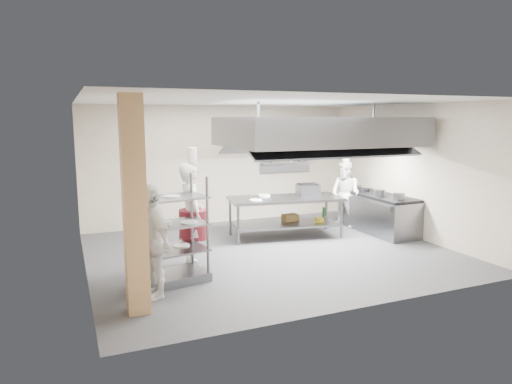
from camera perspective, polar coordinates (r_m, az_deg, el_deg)
name	(u,v)px	position (r m, az deg, el deg)	size (l,w,h in m)	color
floor	(271,252)	(9.31, 1.83, -7.52)	(7.00, 7.00, 0.00)	#272729
ceiling	(271,101)	(8.92, 1.93, 11.28)	(7.00, 7.00, 0.00)	silver
wall_back	(222,165)	(11.76, -4.25, 3.44)	(7.00, 7.00, 0.00)	tan
wall_left	(81,189)	(8.18, -20.98, 0.32)	(6.00, 6.00, 0.00)	tan
wall_right	(411,171)	(10.92, 18.82, 2.52)	(6.00, 6.00, 0.00)	tan
column	(135,207)	(6.36, -14.94, -1.77)	(0.30, 0.30, 3.00)	tan
exhaust_hood	(319,131)	(9.88, 7.85, 7.51)	(4.00, 2.50, 0.60)	slate
hood_strip_a	(281,147)	(9.46, 3.09, 5.58)	(1.60, 0.12, 0.04)	white
hood_strip_b	(354,146)	(10.38, 12.11, 5.70)	(1.60, 0.12, 0.04)	white
wall_shelf	(288,163)	(12.31, 3.96, 3.70)	(1.50, 0.28, 0.04)	slate
island	(285,217)	(10.41, 3.67, -3.14)	(2.54, 1.06, 0.91)	gray
island_worktop	(285,199)	(10.33, 3.70, -0.83)	(2.54, 1.06, 0.06)	slate
island_undershelf	(285,224)	(10.45, 3.66, -3.97)	(2.34, 0.95, 0.04)	slate
pass_rack	(170,231)	(7.55, -10.71, -4.75)	(1.17, 0.68, 1.75)	gray
cooking_range	(380,215)	(11.20, 15.23, -2.75)	(0.80, 2.00, 0.84)	slate
range_top	(381,196)	(11.11, 15.33, -0.48)	(0.78, 1.96, 0.06)	black
chef_head	(191,215)	(8.35, -8.10, -2.83)	(0.69, 0.45, 1.90)	silver
chef_line	(345,194)	(11.44, 11.09, -0.28)	(0.80, 0.62, 1.65)	silver
chef_plating	(152,241)	(7.02, -12.85, -5.98)	(1.02, 0.42, 1.73)	white
griddle	(308,190)	(10.72, 6.51, 0.30)	(0.48, 0.38, 0.24)	gray
wicker_basket	(290,217)	(10.65, 4.29, -3.18)	(0.35, 0.24, 0.15)	brown
stockpot	(380,193)	(10.77, 15.19, -0.14)	(0.26, 0.26, 0.18)	gray
plate_stack	(170,249)	(7.63, -10.64, -7.04)	(0.28, 0.28, 0.05)	white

